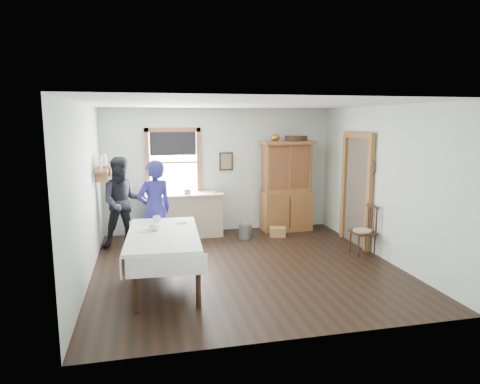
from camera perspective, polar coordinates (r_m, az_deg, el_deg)
The scene contains 20 objects.
room at distance 7.02m, azimuth 0.76°, elevation 0.58°, with size 5.01×5.01×2.70m.
window at distance 9.26m, azimuth -8.88°, elevation 4.42°, with size 1.18×0.07×1.48m.
doorway at distance 8.71m, azimuth 15.32°, elevation 0.75°, with size 0.09×1.14×2.22m.
wall_shelf at distance 8.36m, azimuth -17.85°, elevation 3.11°, with size 0.24×1.00×0.44m.
framed_picture at distance 9.41m, azimuth -1.85°, elevation 4.10°, with size 0.30×0.04×0.40m, color #351F12.
rug_beater at distance 8.16m, azimuth 17.26°, elevation 4.03°, with size 0.27×0.27×0.01m, color black.
work_counter at distance 9.15m, azimuth -7.41°, elevation -3.04°, with size 1.62×0.61×0.93m, color tan.
china_hutch at distance 9.55m, azimuth 6.25°, elevation 0.77°, with size 1.17×0.56×1.99m, color #975A2E.
dining_table at distance 6.53m, azimuth -10.14°, elevation -8.82°, with size 1.06×2.02×0.81m, color white.
spindle_chair at distance 8.15m, azimuth 16.07°, elevation -4.89°, with size 0.43×0.43×0.93m, color #351F12.
pail at distance 8.99m, azimuth 0.71°, elevation -5.24°, with size 0.28×0.28×0.30m, color gray.
wicker_basket at distance 9.17m, azimuth 5.04°, elevation -5.31°, with size 0.33×0.23×0.20m, color #A37449.
woman_blue at distance 7.65m, azimuth -11.28°, elevation -2.90°, with size 0.60×0.39×1.64m, color navy.
figure_dark at distance 8.57m, azimuth -15.30°, elevation -1.76°, with size 0.79×0.62×1.63m, color black.
table_cup_a at distance 7.13m, azimuth -11.04°, elevation -3.50°, with size 0.12×0.12×0.10m, color white.
table_cup_b at distance 6.55m, azimuth -11.61°, elevation -4.71°, with size 0.10×0.10×0.09m, color white.
table_bowl at distance 6.58m, azimuth -11.61°, elevation -4.81°, with size 0.23×0.23×0.06m, color white.
counter_book at distance 9.18m, azimuth -3.82°, elevation 0.08°, with size 0.16×0.21×0.02m, color #71624B.
counter_bowl at distance 9.13m, azimuth -11.25°, elevation -0.01°, with size 0.19×0.19×0.06m, color white.
shelf_bowl at distance 8.37m, azimuth -17.85°, elevation 3.28°, with size 0.22×0.22×0.05m, color white.
Camera 1 is at (-1.62, -6.74, 2.45)m, focal length 32.00 mm.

